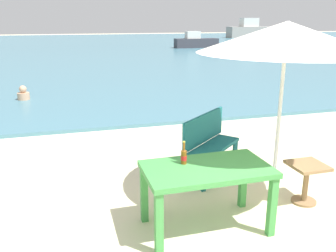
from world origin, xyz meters
TOP-DOWN VIEW (x-y plane):
  - sea_water at (0.00, 30.00)m, footprint 120.00×50.00m
  - picnic_table_green at (-0.35, 0.84)m, footprint 1.40×0.80m
  - beer_bottle_amber at (-0.57, 0.99)m, footprint 0.07×0.07m
  - patio_umbrella at (0.73, 1.18)m, footprint 2.10×2.10m
  - side_table_wood at (1.12, 1.05)m, footprint 0.44×0.44m
  - bench_teal_center at (0.24, 2.24)m, footprint 1.14×1.06m
  - swimmer_person at (-2.95, 8.46)m, footprint 0.34×0.34m
  - boat_cargo_ship at (8.78, 25.81)m, footprint 3.56×0.97m
  - boat_tanker at (21.44, 39.66)m, footprint 6.52×1.78m
  - boat_sailboat at (28.83, 43.68)m, footprint 4.20×1.14m

SIDE VIEW (x-z plane):
  - sea_water at x=0.00m, z-range 0.00..0.08m
  - swimmer_person at x=-2.95m, z-range 0.03..0.44m
  - side_table_wood at x=1.12m, z-range 0.08..0.62m
  - bench_teal_center at x=0.24m, z-range 0.07..1.02m
  - boat_cargo_ship at x=8.78m, z-range -0.10..1.19m
  - boat_sailboat at x=28.83m, z-range -0.13..1.39m
  - picnic_table_green at x=-0.35m, z-range 0.27..1.03m
  - beer_bottle_amber at x=-0.57m, z-range 0.72..0.99m
  - boat_tanker at x=21.44m, z-range -0.25..2.12m
  - patio_umbrella at x=0.73m, z-range 0.97..3.27m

